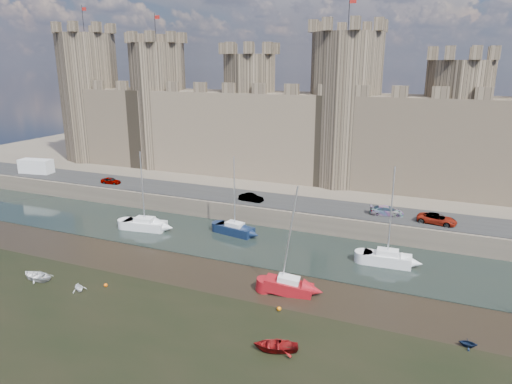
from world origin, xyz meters
TOP-DOWN VIEW (x-y plane):
  - ground at (0.00, 0.00)m, footprint 160.00×160.00m
  - water_channel at (0.00, 24.00)m, footprint 160.00×12.00m
  - quay at (0.00, 60.00)m, footprint 160.00×60.00m
  - road at (0.00, 34.00)m, footprint 160.00×7.00m
  - castle at (-0.64, 48.00)m, footprint 108.50×11.00m
  - car_0 at (-31.52, 32.63)m, footprint 3.28×1.57m
  - car_1 at (-7.08, 32.45)m, footprint 3.53×1.45m
  - car_2 at (11.12, 33.61)m, footprint 4.38×2.46m
  - car_3 at (17.10, 32.58)m, footprint 4.77×2.73m
  - van at (-48.37, 33.50)m, footprint 6.00×3.18m
  - sailboat_0 at (-18.10, 22.91)m, footprint 5.77×2.85m
  - sailboat_1 at (-6.50, 25.89)m, footprint 5.28×2.83m
  - sailboat_2 at (12.58, 23.95)m, footprint 5.13×2.24m
  - sailboat_4 at (4.77, 13.95)m, footprint 4.78×2.47m
  - dinghy_3 at (-13.89, 6.55)m, footprint 1.96×1.87m
  - dinghy_4 at (6.76, 5.02)m, footprint 4.06×3.51m
  - dinghy_6 at (-19.71, 6.85)m, footprint 3.53×2.65m
  - dinghy_7 at (20.28, 11.08)m, footprint 1.41×1.24m
  - buoy_1 at (-12.11, 8.22)m, footprint 0.38×0.38m
  - buoy_3 at (5.05, 10.54)m, footprint 0.41×0.41m

SIDE VIEW (x-z plane):
  - ground at x=0.00m, z-range 0.00..0.00m
  - water_channel at x=0.00m, z-range 0.00..0.08m
  - buoy_1 at x=-12.11m, z-range 0.00..0.38m
  - buoy_3 at x=5.05m, z-range 0.00..0.41m
  - dinghy_6 at x=-19.71m, z-range 0.00..0.69m
  - dinghy_4 at x=6.76m, z-range 0.00..0.71m
  - dinghy_7 at x=20.28m, z-range 0.00..0.71m
  - dinghy_3 at x=-13.89m, z-range 0.00..0.80m
  - sailboat_4 at x=4.77m, z-range -4.55..6.10m
  - sailboat_1 at x=-6.50m, z-range -4.22..5.81m
  - sailboat_0 at x=-18.10m, z-range -4.37..5.98m
  - sailboat_2 at x=12.58m, z-range -4.58..6.28m
  - quay at x=0.00m, z-range 0.00..2.50m
  - road at x=0.00m, z-range 2.50..2.60m
  - car_0 at x=-31.52m, z-range 2.50..3.58m
  - car_1 at x=-7.08m, z-range 2.50..3.64m
  - car_2 at x=11.12m, z-range 2.50..3.70m
  - car_3 at x=17.10m, z-range 2.50..3.75m
  - van at x=-48.37m, z-range 2.50..4.99m
  - castle at x=-0.64m, z-range -2.83..26.17m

